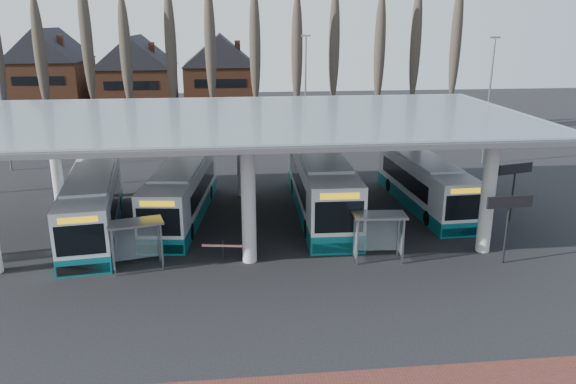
{
  "coord_description": "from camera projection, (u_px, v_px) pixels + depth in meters",
  "views": [
    {
      "loc": [
        -0.88,
        -23.07,
        11.43
      ],
      "look_at": [
        2.39,
        7.0,
        2.11
      ],
      "focal_mm": 35.0,
      "sensor_mm": 36.0,
      "label": 1
    }
  ],
  "objects": [
    {
      "name": "lamp_post_c",
      "position": [
        489.0,
        99.0,
        44.87
      ],
      "size": [
        0.8,
        0.16,
        10.17
      ],
      "color": "slate",
      "rests_on": "ground"
    },
    {
      "name": "ground",
      "position": [
        252.0,
        283.0,
        25.37
      ],
      "size": [
        140.0,
        140.0,
        0.0
      ],
      "primitive_type": "plane",
      "color": "black",
      "rests_on": "ground"
    },
    {
      "name": "bus_3",
      "position": [
        423.0,
        183.0,
        35.65
      ],
      "size": [
        2.92,
        11.39,
        3.14
      ],
      "rotation": [
        0.0,
        0.0,
        0.05
      ],
      "color": "silver",
      "rests_on": "ground"
    },
    {
      "name": "bus_0",
      "position": [
        93.0,
        206.0,
        31.14
      ],
      "size": [
        3.94,
        11.96,
        3.26
      ],
      "rotation": [
        0.0,
        0.0,
        0.12
      ],
      "color": "silver",
      "rests_on": "ground"
    },
    {
      "name": "bus_2",
      "position": [
        320.0,
        185.0,
        34.29
      ],
      "size": [
        3.15,
        13.27,
        3.67
      ],
      "rotation": [
        0.0,
        0.0,
        -0.02
      ],
      "color": "silver",
      "rests_on": "ground"
    },
    {
      "name": "station_canopy",
      "position": [
        243.0,
        127.0,
        31.3
      ],
      "size": [
        32.0,
        16.0,
        6.34
      ],
      "color": "silver",
      "rests_on": "ground"
    },
    {
      "name": "info_sign_0",
      "position": [
        509.0,
        207.0,
        26.68
      ],
      "size": [
        2.31,
        0.28,
        3.44
      ],
      "rotation": [
        0.0,
        0.0,
        0.07
      ],
      "color": "black",
      "rests_on": "ground"
    },
    {
      "name": "poplar_row",
      "position": [
        234.0,
        48.0,
        54.14
      ],
      "size": [
        45.1,
        1.1,
        14.5
      ],
      "color": "#473D33",
      "rests_on": "ground"
    },
    {
      "name": "info_sign_1",
      "position": [
        515.0,
        173.0,
        32.41
      ],
      "size": [
        2.3,
        0.74,
        3.49
      ],
      "rotation": [
        0.0,
        0.0,
        0.26
      ],
      "color": "black",
      "rests_on": "ground"
    },
    {
      "name": "barrier",
      "position": [
        223.0,
        246.0,
        27.46
      ],
      "size": [
        2.02,
        0.71,
        1.02
      ],
      "rotation": [
        0.0,
        0.0,
        -0.16
      ],
      "color": "black",
      "rests_on": "ground"
    },
    {
      "name": "townhouse_row",
      "position": [
        95.0,
        70.0,
        63.8
      ],
      "size": [
        36.8,
        10.3,
        12.25
      ],
      "color": "brown",
      "rests_on": "ground"
    },
    {
      "name": "lamp_post_b",
      "position": [
        305.0,
        92.0,
        49.12
      ],
      "size": [
        0.8,
        0.16,
        10.17
      ],
      "color": "slate",
      "rests_on": "ground"
    },
    {
      "name": "bus_1",
      "position": [
        182.0,
        192.0,
        33.55
      ],
      "size": [
        3.9,
        11.86,
        3.24
      ],
      "rotation": [
        0.0,
        0.0,
        -0.12
      ],
      "color": "silver",
      "rests_on": "ground"
    },
    {
      "name": "shelter_2",
      "position": [
        378.0,
        226.0,
        27.47
      ],
      "size": [
        2.66,
        1.47,
        2.4
      ],
      "rotation": [
        0.0,
        0.0,
        -0.07
      ],
      "color": "gray",
      "rests_on": "ground"
    },
    {
      "name": "lamp_post_a",
      "position": [
        2.0,
        103.0,
        42.84
      ],
      "size": [
        0.8,
        0.16,
        10.17
      ],
      "color": "slate",
      "rests_on": "ground"
    },
    {
      "name": "shelter_1",
      "position": [
        135.0,
        234.0,
        26.52
      ],
      "size": [
        2.79,
        1.87,
        2.37
      ],
      "rotation": [
        0.0,
        0.0,
        0.25
      ],
      "color": "gray",
      "rests_on": "ground"
    }
  ]
}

